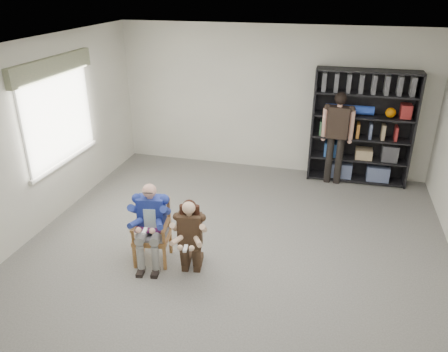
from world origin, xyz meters
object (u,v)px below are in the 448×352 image
(bookshelf, at_px, (362,128))
(standing_man, at_px, (336,139))
(seated_man, at_px, (151,224))
(kneeling_woman, at_px, (190,238))
(armchair, at_px, (152,232))

(bookshelf, distance_m, standing_man, 0.51)
(seated_man, bearing_deg, kneeling_woman, -21.06)
(kneeling_woman, distance_m, standing_man, 3.75)
(kneeling_woman, relative_size, bookshelf, 0.50)
(kneeling_woman, distance_m, bookshelf, 4.15)
(kneeling_woman, bearing_deg, standing_man, 53.38)
(bookshelf, xyz_separation_m, standing_man, (-0.43, -0.20, -0.19))
(kneeling_woman, bearing_deg, seated_man, 158.94)
(armchair, distance_m, kneeling_woman, 0.60)
(bookshelf, relative_size, standing_man, 1.21)
(kneeling_woman, height_order, bookshelf, bookshelf)
(armchair, height_order, seated_man, seated_man)
(armchair, height_order, kneeling_woman, kneeling_woman)
(seated_man, distance_m, standing_man, 3.94)
(kneeling_woman, relative_size, standing_man, 0.61)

